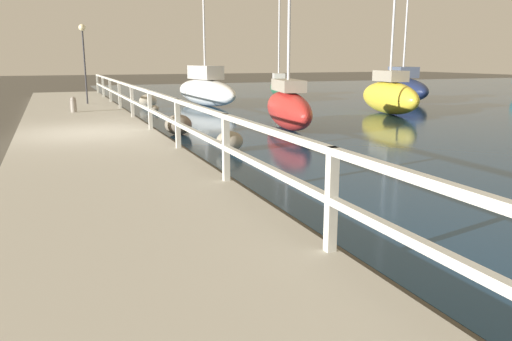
# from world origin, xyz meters

# --- Properties ---
(ground_plane) EXTENTS (120.00, 120.00, 0.00)m
(ground_plane) POSITION_xyz_m (0.00, 0.00, 0.00)
(ground_plane) COLOR #4C473D
(dock_walkway) EXTENTS (3.55, 36.00, 0.25)m
(dock_walkway) POSITION_xyz_m (0.00, 0.00, 0.12)
(dock_walkway) COLOR #B2AD9E
(dock_walkway) RESTS_ON ground
(railing) EXTENTS (0.10, 32.50, 1.07)m
(railing) POSITION_xyz_m (1.68, -0.00, 0.98)
(railing) COLOR beige
(railing) RESTS_ON dock_walkway
(boulder_near_dock) EXTENTS (0.80, 0.72, 0.60)m
(boulder_near_dock) POSITION_xyz_m (3.21, 8.97, 0.30)
(boulder_near_dock) COLOR gray
(boulder_near_dock) RESTS_ON ground
(boulder_water_edge) EXTENTS (0.78, 0.70, 0.59)m
(boulder_water_edge) POSITION_xyz_m (2.53, 0.32, 0.29)
(boulder_water_edge) COLOR slate
(boulder_water_edge) RESTS_ON ground
(boulder_downstream) EXTENTS (0.65, 0.58, 0.49)m
(boulder_downstream) POSITION_xyz_m (3.02, -2.79, 0.24)
(boulder_downstream) COLOR gray
(boulder_downstream) RESTS_ON ground
(boulder_mid_strip) EXTENTS (0.39, 0.35, 0.29)m
(boulder_mid_strip) POSITION_xyz_m (3.08, 6.84, 0.15)
(boulder_mid_strip) COLOR gray
(boulder_mid_strip) RESTS_ON ground
(mooring_bollard) EXTENTS (0.22, 0.22, 0.57)m
(mooring_bollard) POSITION_xyz_m (-0.09, 5.64, 0.53)
(mooring_bollard) COLOR gray
(mooring_bollard) RESTS_ON dock_walkway
(dock_lamp) EXTENTS (0.29, 0.29, 3.35)m
(dock_lamp) POSITION_xyz_m (0.63, 9.18, 2.80)
(dock_lamp) COLOR #2D2D33
(dock_lamp) RESTS_ON dock_walkway
(sailboat_white) EXTENTS (1.95, 6.04, 7.21)m
(sailboat_white) POSITION_xyz_m (5.95, 9.07, 0.75)
(sailboat_white) COLOR white
(sailboat_white) RESTS_ON water_surface
(sailboat_red) EXTENTS (1.87, 4.48, 6.79)m
(sailboat_red) POSITION_xyz_m (6.01, 0.25, 0.68)
(sailboat_red) COLOR red
(sailboat_red) RESTS_ON water_surface
(sailboat_navy) EXTENTS (2.55, 5.21, 7.31)m
(sailboat_navy) POSITION_xyz_m (16.13, 7.57, 0.71)
(sailboat_navy) COLOR #192347
(sailboat_navy) RESTS_ON water_surface
(sailboat_green) EXTENTS (2.27, 4.33, 6.96)m
(sailboat_green) POSITION_xyz_m (11.69, 13.29, 0.58)
(sailboat_green) COLOR #236B42
(sailboat_green) RESTS_ON water_surface
(sailboat_yellow) EXTENTS (1.65, 4.16, 8.26)m
(sailboat_yellow) POSITION_xyz_m (11.65, 2.68, 0.75)
(sailboat_yellow) COLOR gold
(sailboat_yellow) RESTS_ON water_surface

